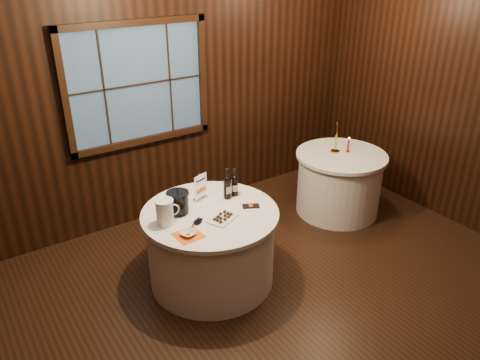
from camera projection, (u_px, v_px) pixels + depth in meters
ground at (274, 341)px, 3.92m from camera, size 6.00×6.00×0.00m
back_wall at (138, 93)px, 5.08m from camera, size 6.00×0.10×3.00m
main_table at (211, 246)px, 4.49m from camera, size 1.28×1.28×0.77m
side_table at (339, 183)px, 5.72m from camera, size 1.08×1.08×0.77m
sign_stand at (200, 191)px, 4.50m from camera, size 0.16×0.12×0.27m
port_bottle_left at (227, 186)px, 4.50m from camera, size 0.07×0.08×0.31m
port_bottle_right at (235, 184)px, 4.56m from camera, size 0.07×0.08×0.28m
ice_bucket at (178, 202)px, 4.26m from camera, size 0.21×0.21×0.21m
chocolate_plate at (223, 218)px, 4.19m from camera, size 0.32×0.27×0.04m
chocolate_box at (251, 206)px, 4.40m from camera, size 0.18×0.15×0.01m
grape_bunch at (199, 222)px, 4.13m from camera, size 0.17×0.11×0.04m
glass_pitcher at (165, 212)px, 4.08m from camera, size 0.22×0.17×0.24m
orange_napkin at (188, 235)px, 3.96m from camera, size 0.23×0.23×0.00m
cracker_bowl at (188, 233)px, 3.95m from camera, size 0.17×0.17×0.03m
brass_candlestick at (336, 141)px, 5.54m from camera, size 0.11×0.11×0.39m
red_candle at (348, 146)px, 5.57m from camera, size 0.05×0.05×0.19m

